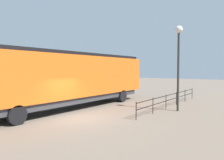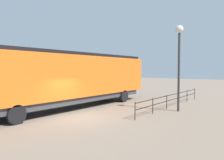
% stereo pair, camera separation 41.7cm
% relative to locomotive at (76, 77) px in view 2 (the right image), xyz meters
% --- Properties ---
extents(ground_plane, '(120.00, 120.00, 0.00)m').
position_rel_locomotive_xyz_m(ground_plane, '(3.07, -2.70, -2.41)').
color(ground_plane, '#756656').
extents(locomotive, '(3.17, 16.45, 4.32)m').
position_rel_locomotive_xyz_m(locomotive, '(0.00, 0.00, 0.00)').
color(locomotive, orange).
rests_on(locomotive, ground_plane).
extents(lamp_post, '(0.55, 0.55, 6.19)m').
position_rel_locomotive_xyz_m(lamp_post, '(7.18, 3.27, 2.09)').
color(lamp_post, '#2D2D2D').
rests_on(lamp_post, ground_plane).
extents(platform_fence, '(0.05, 11.65, 1.10)m').
position_rel_locomotive_xyz_m(platform_fence, '(6.14, 4.77, -1.68)').
color(platform_fence, black).
rests_on(platform_fence, ground_plane).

